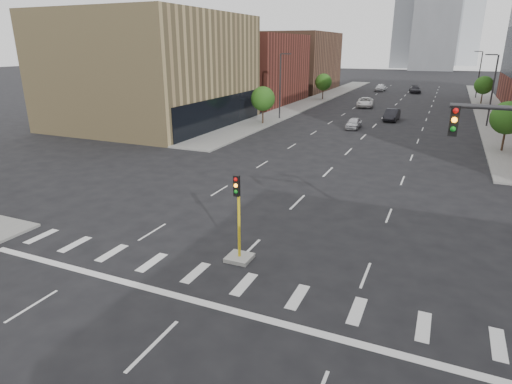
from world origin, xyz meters
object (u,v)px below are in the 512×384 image
Objects in this scene: car_near_left at (354,123)px; car_far_left at (365,102)px; median_traffic_signal at (239,242)px; car_distant at (381,88)px; car_mid_right at (392,115)px; car_deep_right at (415,90)px.

car_near_left is 0.69× the size of car_far_left.
car_distant is at bearing 94.03° from median_traffic_signal.
car_far_left is at bearing -85.28° from car_distant.
car_distant is at bearing 86.15° from car_far_left.
car_mid_right is 0.91× the size of car_deep_right.
car_deep_right is (0.00, 40.51, -0.03)m from car_mid_right.
car_deep_right is at bearing 70.51° from car_far_left.
car_mid_right is 0.85× the size of car_far_left.
median_traffic_signal reaches higher than car_deep_right.
car_near_left is at bearing -103.67° from car_deep_right.
median_traffic_signal is 37.88m from car_near_left.
car_mid_right is 40.51m from car_deep_right.
car_near_left is 0.74× the size of car_deep_right.
car_far_left is 28.68m from car_distant.
car_mid_right is 0.98× the size of car_distant.
car_far_left reaches higher than car_near_left.
median_traffic_signal is 0.88× the size of car_distant.
car_deep_right reaches higher than car_near_left.
median_traffic_signal is 59.31m from car_far_left.
car_distant is (-7.68, 41.57, 0.05)m from car_mid_right.
median_traffic_signal is at bearing -100.38° from car_deep_right.
car_far_left is at bearing 96.49° from car_near_left.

